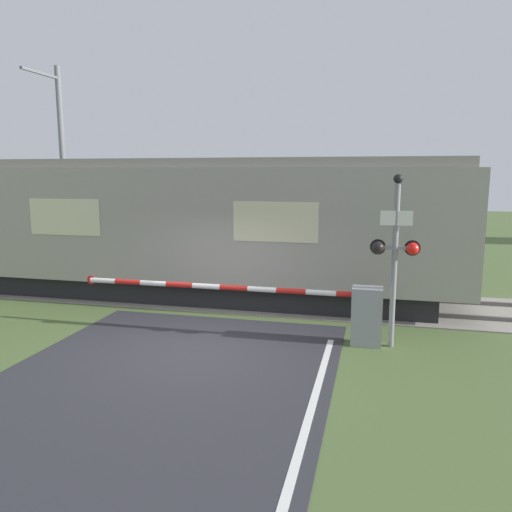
% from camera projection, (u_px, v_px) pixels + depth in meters
% --- Properties ---
extents(ground_plane, '(80.00, 80.00, 0.00)m').
position_uv_depth(ground_plane, '(196.00, 347.00, 9.92)').
color(ground_plane, '#4C6033').
extents(track_bed, '(36.00, 3.20, 0.13)m').
position_uv_depth(track_bed, '(247.00, 298.00, 13.73)').
color(track_bed, gray).
rests_on(track_bed, ground_plane).
extents(train, '(20.33, 3.03, 3.79)m').
position_uv_depth(train, '(97.00, 225.00, 14.46)').
color(train, black).
rests_on(train, ground_plane).
extents(crossing_barrier, '(6.55, 0.44, 1.18)m').
position_uv_depth(crossing_barrier, '(337.00, 310.00, 10.10)').
color(crossing_barrier, gray).
rests_on(crossing_barrier, ground_plane).
extents(signal_post, '(0.95, 0.26, 3.41)m').
position_uv_depth(signal_post, '(395.00, 251.00, 9.65)').
color(signal_post, gray).
rests_on(signal_post, ground_plane).
extents(catenary_pole, '(0.20, 1.90, 6.95)m').
position_uv_depth(catenary_pole, '(63.00, 167.00, 17.10)').
color(catenary_pole, slate).
rests_on(catenary_pole, ground_plane).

